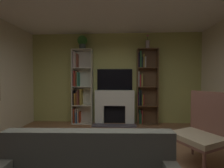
% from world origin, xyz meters
% --- Properties ---
extents(wall_back_accent, '(5.46, 0.06, 2.83)m').
position_xyz_m(wall_back_accent, '(0.00, 2.73, 1.41)').
color(wall_back_accent, tan).
rests_on(wall_back_accent, ground_plane).
extents(fireplace, '(1.31, 0.56, 1.04)m').
position_xyz_m(fireplace, '(0.00, 2.57, 0.56)').
color(fireplace, white).
rests_on(fireplace, ground_plane).
extents(tv, '(1.10, 0.06, 0.65)m').
position_xyz_m(tv, '(0.00, 2.67, 1.37)').
color(tv, black).
rests_on(tv, fireplace).
extents(bookshelf_left, '(0.62, 0.33, 2.30)m').
position_xyz_m(bookshelf_left, '(-1.08, 2.58, 1.10)').
color(bookshelf_left, beige).
rests_on(bookshelf_left, ground_plane).
extents(bookshelf_right, '(0.62, 0.30, 2.30)m').
position_xyz_m(bookshelf_right, '(0.92, 2.59, 1.17)').
color(bookshelf_right, brown).
rests_on(bookshelf_right, ground_plane).
extents(potted_plant, '(0.30, 0.30, 0.43)m').
position_xyz_m(potted_plant, '(-1.00, 2.55, 2.54)').
color(potted_plant, '#475650').
rests_on(potted_plant, bookshelf_left).
extents(vase_with_flowers, '(0.11, 0.11, 0.43)m').
position_xyz_m(vase_with_flowers, '(1.00, 2.55, 2.44)').
color(vase_with_flowers, silver).
rests_on(vase_with_flowers, bookshelf_right).
extents(armchair, '(0.85, 0.86, 1.17)m').
position_xyz_m(armchair, '(1.49, 0.31, 0.57)').
color(armchair, brown).
rests_on(armchair, ground_plane).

